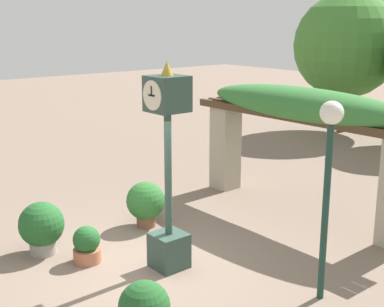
{
  "coord_description": "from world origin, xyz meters",
  "views": [
    {
      "loc": [
        6.94,
        -4.7,
        4.04
      ],
      "look_at": [
        0.33,
        0.79,
        1.89
      ],
      "focal_mm": 50.0,
      "sensor_mm": 36.0,
      "label": 1
    }
  ],
  "objects_px": {
    "pedestal_clock": "(168,170)",
    "potted_plant_far_right": "(42,226)",
    "potted_plant_far_left": "(146,202)",
    "potted_plant_near_right": "(87,245)",
    "lamp_post": "(329,156)"
  },
  "relations": [
    {
      "from": "pedestal_clock",
      "to": "potted_plant_far_left",
      "type": "relative_size",
      "value": 3.71
    },
    {
      "from": "pedestal_clock",
      "to": "potted_plant_far_right",
      "type": "bearing_deg",
      "value": -142.93
    },
    {
      "from": "potted_plant_far_left",
      "to": "potted_plant_far_right",
      "type": "height_order",
      "value": "potted_plant_far_right"
    },
    {
      "from": "potted_plant_far_right",
      "to": "lamp_post",
      "type": "height_order",
      "value": "lamp_post"
    },
    {
      "from": "potted_plant_far_left",
      "to": "potted_plant_far_right",
      "type": "xyz_separation_m",
      "value": [
        -0.1,
        -2.15,
        0.0
      ]
    },
    {
      "from": "pedestal_clock",
      "to": "potted_plant_far_right",
      "type": "height_order",
      "value": "pedestal_clock"
    },
    {
      "from": "potted_plant_far_left",
      "to": "lamp_post",
      "type": "bearing_deg",
      "value": 5.21
    },
    {
      "from": "pedestal_clock",
      "to": "potted_plant_far_right",
      "type": "distance_m",
      "value": 2.61
    },
    {
      "from": "potted_plant_far_right",
      "to": "potted_plant_far_left",
      "type": "bearing_deg",
      "value": 87.22
    },
    {
      "from": "pedestal_clock",
      "to": "potted_plant_near_right",
      "type": "height_order",
      "value": "pedestal_clock"
    },
    {
      "from": "potted_plant_near_right",
      "to": "lamp_post",
      "type": "height_order",
      "value": "lamp_post"
    },
    {
      "from": "potted_plant_near_right",
      "to": "potted_plant_far_left",
      "type": "bearing_deg",
      "value": 112.17
    },
    {
      "from": "potted_plant_far_right",
      "to": "pedestal_clock",
      "type": "bearing_deg",
      "value": 37.07
    },
    {
      "from": "pedestal_clock",
      "to": "lamp_post",
      "type": "relative_size",
      "value": 1.16
    },
    {
      "from": "potted_plant_near_right",
      "to": "lamp_post",
      "type": "xyz_separation_m",
      "value": [
        3.32,
        2.08,
        1.88
      ]
    }
  ]
}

